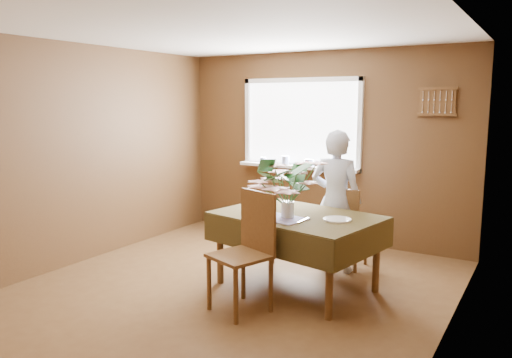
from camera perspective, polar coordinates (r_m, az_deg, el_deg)
The scene contains 15 objects.
floor at distance 5.03m, azimuth -3.29°, elevation -12.76°, with size 4.50×4.50×0.00m, color brown.
ceiling at distance 4.72m, azimuth -3.58°, elevation 16.74°, with size 4.50×4.50×0.00m, color white.
wall_back at distance 6.68m, azimuth 7.51°, elevation 3.64°, with size 4.00×4.00×0.00m, color brown.
wall_front at distance 3.15m, azimuth -27.18°, elevation -3.20°, with size 4.00×4.00×0.00m, color brown.
wall_left at distance 6.06m, azimuth -19.28°, elevation 2.68°, with size 4.50×4.50×0.00m, color brown.
wall_right at distance 3.96m, azimuth 21.26°, elevation -0.50°, with size 4.50×4.50×0.00m, color brown.
window_assembly at distance 6.75m, azimuth 5.05°, elevation 4.68°, with size 1.72×0.20×1.22m.
spoon_rack at distance 6.19m, azimuth 20.03°, elevation 8.33°, with size 0.44×0.05×0.33m.
dining_table at distance 4.96m, azimuth 4.66°, elevation -5.07°, with size 1.71×1.32×0.76m.
chair_far at distance 5.63m, azimuth 10.08°, elevation -5.12°, with size 0.40×0.40×0.92m.
chair_near at distance 4.48m, azimuth -0.97°, elevation -7.76°, with size 0.58×0.58×1.06m.
seated_woman at distance 5.51m, azimuth 9.12°, elevation -2.49°, with size 0.57×0.37×1.56m, color white.
flower_bouquet at distance 4.73m, azimuth 3.67°, elevation -0.24°, with size 0.63×0.63×0.54m.
side_plate at distance 4.74m, azimuth 9.27°, elevation -4.59°, with size 0.27×0.27×0.01m, color white.
table_knife at distance 4.67m, azimuth 5.42°, elevation -4.68°, with size 0.02×0.23×0.00m, color silver.
Camera 1 is at (2.63, -3.86, 1.86)m, focal length 35.00 mm.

